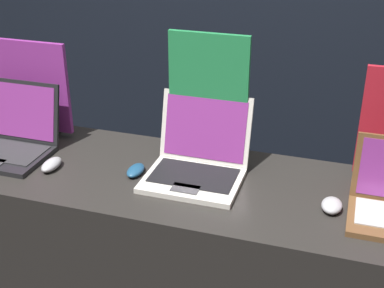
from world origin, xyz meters
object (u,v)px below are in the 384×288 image
(mouse_front, at_px, (52,165))
(mouse_middle, at_px, (136,170))
(laptop_front, at_px, (12,138))
(promo_stand_middle, at_px, (208,102))
(promo_stand_front, at_px, (34,91))
(laptop_middle, at_px, (198,159))
(mouse_back, at_px, (332,205))

(mouse_front, height_order, mouse_middle, mouse_front)
(laptop_front, relative_size, promo_stand_middle, 0.65)
(laptop_front, bearing_deg, promo_stand_middle, 13.07)
(laptop_front, xyz_separation_m, promo_stand_middle, (0.78, 0.18, 0.18))
(mouse_front, bearing_deg, promo_stand_front, 129.51)
(mouse_front, relative_size, promo_stand_middle, 0.22)
(laptop_middle, bearing_deg, mouse_front, -166.95)
(laptop_front, relative_size, laptop_middle, 0.95)
(promo_stand_front, bearing_deg, mouse_back, -10.77)
(laptop_front, xyz_separation_m, laptop_middle, (0.78, 0.05, 0.00))
(laptop_front, relative_size, mouse_back, 3.41)
(promo_stand_middle, bearing_deg, mouse_middle, -138.46)
(mouse_front, relative_size, mouse_back, 1.16)
(mouse_front, relative_size, promo_stand_front, 0.27)
(laptop_front, distance_m, promo_stand_front, 0.24)
(promo_stand_middle, bearing_deg, mouse_back, -24.70)
(laptop_front, distance_m, promo_stand_middle, 0.82)
(mouse_front, xyz_separation_m, mouse_middle, (0.33, 0.06, -0.00))
(laptop_front, xyz_separation_m, promo_stand_front, (0.00, 0.19, 0.14))
(promo_stand_middle, bearing_deg, mouse_front, -154.54)
(laptop_front, height_order, mouse_back, laptop_front)
(mouse_front, distance_m, mouse_middle, 0.33)
(mouse_front, xyz_separation_m, promo_stand_middle, (0.55, 0.26, 0.23))
(mouse_front, xyz_separation_m, promo_stand_front, (-0.23, 0.27, 0.18))
(promo_stand_front, distance_m, laptop_middle, 0.80)
(promo_stand_front, bearing_deg, mouse_middle, -21.05)
(laptop_middle, height_order, mouse_middle, laptop_middle)
(promo_stand_front, distance_m, promo_stand_middle, 0.78)
(mouse_front, xyz_separation_m, laptop_middle, (0.55, 0.13, 0.05))
(mouse_back, bearing_deg, laptop_front, 177.71)
(promo_stand_front, height_order, promo_stand_middle, promo_stand_middle)
(promo_stand_middle, bearing_deg, laptop_front, -166.93)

